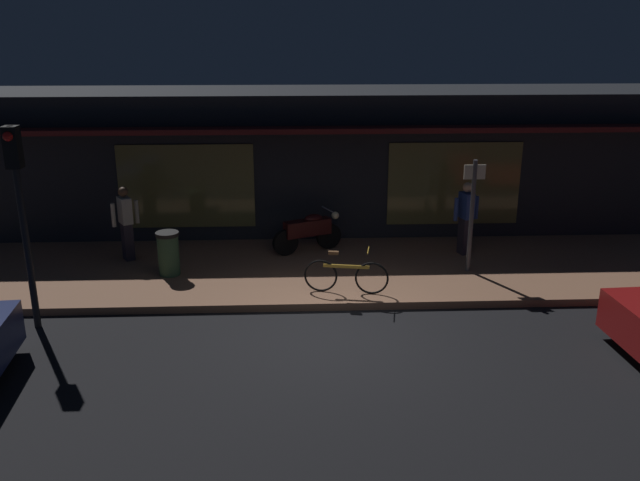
% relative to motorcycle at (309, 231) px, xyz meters
% --- Properties ---
extents(ground_plane, '(60.00, 60.00, 0.00)m').
position_rel_motorcycle_xyz_m(ground_plane, '(0.33, -4.05, -0.65)').
color(ground_plane, black).
extents(sidewalk_slab, '(18.00, 4.00, 0.15)m').
position_rel_motorcycle_xyz_m(sidewalk_slab, '(0.33, -1.05, -0.57)').
color(sidewalk_slab, '#8C6047').
rests_on(sidewalk_slab, ground_plane).
extents(storefront_building, '(18.00, 3.30, 3.60)m').
position_rel_motorcycle_xyz_m(storefront_building, '(0.33, 2.34, 1.16)').
color(storefront_building, black).
rests_on(storefront_building, ground_plane).
extents(motorcycle, '(1.60, 0.87, 0.97)m').
position_rel_motorcycle_xyz_m(motorcycle, '(0.00, 0.00, 0.00)').
color(motorcycle, black).
rests_on(motorcycle, sidewalk_slab).
extents(bicycle_parked, '(1.64, 0.45, 0.91)m').
position_rel_motorcycle_xyz_m(bicycle_parked, '(0.66, -2.52, -0.14)').
color(bicycle_parked, black).
rests_on(bicycle_parked, sidewalk_slab).
extents(person_photographer, '(0.57, 0.44, 1.67)m').
position_rel_motorcycle_xyz_m(person_photographer, '(-4.04, -0.37, 0.38)').
color(person_photographer, '#28232D').
rests_on(person_photographer, sidewalk_slab).
extents(person_bystander, '(0.61, 0.43, 1.67)m').
position_rel_motorcycle_xyz_m(person_bystander, '(3.54, -0.30, 0.38)').
color(person_bystander, '#28232D').
rests_on(person_bystander, sidewalk_slab).
extents(sign_post, '(0.44, 0.09, 2.40)m').
position_rel_motorcycle_xyz_m(sign_post, '(3.36, -1.42, 0.86)').
color(sign_post, '#47474C').
rests_on(sign_post, sidewalk_slab).
extents(trash_bin, '(0.48, 0.48, 0.93)m').
position_rel_motorcycle_xyz_m(trash_bin, '(-2.97, -1.36, -0.03)').
color(trash_bin, '#2D4C33').
rests_on(trash_bin, sidewalk_slab).
extents(traffic_light_pole, '(0.24, 0.33, 3.60)m').
position_rel_motorcycle_xyz_m(traffic_light_pole, '(-4.97, -3.51, 1.83)').
color(traffic_light_pole, black).
rests_on(traffic_light_pole, ground_plane).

